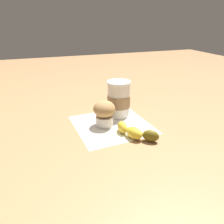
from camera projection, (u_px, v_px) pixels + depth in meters
ground_plane at (112, 125)px, 0.77m from camera, size 3.00×3.00×0.00m
paper_napkin at (112, 125)px, 0.77m from camera, size 0.27×0.27×0.00m
coffee_cup at (119, 99)px, 0.81m from camera, size 0.09×0.09×0.13m
muffin at (104, 112)px, 0.74m from camera, size 0.07×0.07×0.09m
banana at (135, 132)px, 0.68m from camera, size 0.13×0.10×0.04m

